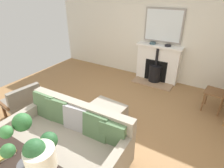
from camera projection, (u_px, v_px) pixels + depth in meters
The scene contains 14 objects.
ground_plane at pixel (104, 124), 3.56m from camera, with size 5.12×6.31×0.01m, color olive.
wall_left at pixel (157, 30), 4.87m from camera, with size 0.12×6.31×2.70m, color beige.
fireplace at pixel (157, 65), 5.04m from camera, with size 0.62×1.21×1.00m.
mirror_over_mantel at pixel (163, 26), 4.65m from camera, with size 0.04×0.98×0.84m.
mantel_bowl_near at pixel (153, 43), 4.89m from camera, with size 0.16×0.16×0.05m.
mantel_bowl_far at pixel (168, 45), 4.70m from camera, with size 0.16×0.16×0.04m.
sofa at pixel (69, 139), 2.70m from camera, with size 0.93×1.81×0.84m.
ottoman at pixel (104, 115), 3.43m from camera, with size 0.70×0.70×0.38m.
armchair_accent at pixel (22, 100), 3.54m from camera, with size 0.75×0.66×0.74m.
console_table at pixel (12, 166), 1.93m from camera, with size 0.44×1.53×0.76m.
table_lamp_far_end at pixel (41, 160), 1.46m from camera, with size 0.24×0.24×0.47m.
potted_plant at pixel (31, 147), 1.62m from camera, with size 0.46×0.49×0.59m.
book_stack at pixel (3, 154), 1.94m from camera, with size 0.24×0.22×0.04m.
dining_chair_near_fireplace at pixel (221, 91), 3.70m from camera, with size 0.44×0.44×0.82m.
Camera 1 is at (2.31, 1.58, 2.32)m, focal length 29.57 mm.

